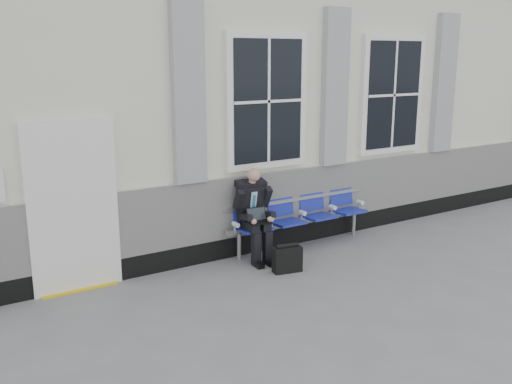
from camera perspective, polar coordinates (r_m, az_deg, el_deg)
ground at (r=9.12m, az=17.63°, el=-5.65°), size 70.00×70.00×0.00m
station_building at (r=11.19m, az=4.60°, el=10.03°), size 14.40×4.40×4.49m
bench at (r=8.80m, az=4.38°, el=-1.96°), size 2.60×0.47×0.91m
businessman at (r=8.15m, az=-0.22°, el=-1.82°), size 0.55×0.73×1.35m
briefcase at (r=7.85m, az=3.14°, el=-6.69°), size 0.42×0.24×0.41m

